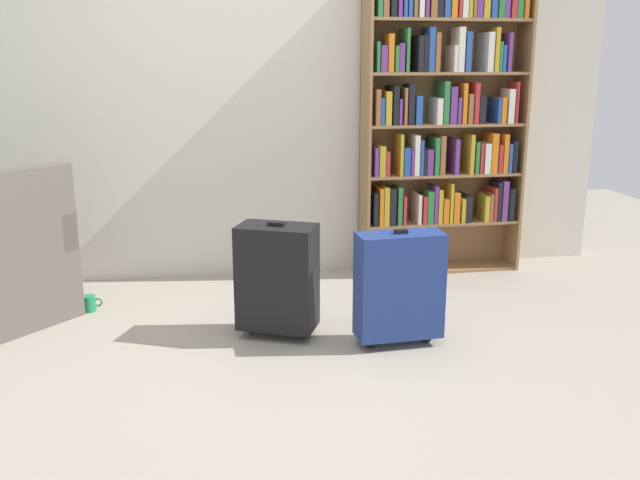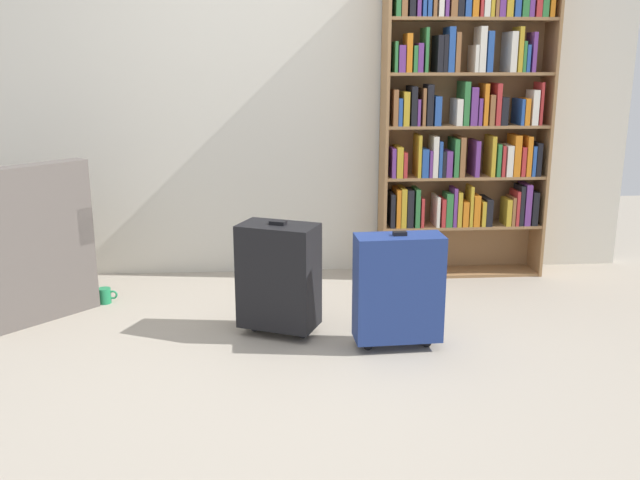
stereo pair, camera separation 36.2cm
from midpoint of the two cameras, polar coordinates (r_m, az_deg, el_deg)
ground_plane at (r=3.44m, az=1.70°, el=-10.62°), size 8.29×8.29×0.00m
back_wall at (r=4.79m, az=-0.26°, el=12.69°), size 4.74×0.10×2.60m
bookshelf at (r=4.83m, az=13.91°, el=9.87°), size 1.11×0.26×2.04m
armchair at (r=4.40m, az=-21.65°, el=-1.54°), size 0.99×0.99×0.90m
mug at (r=4.44m, az=-15.01°, el=-4.47°), size 0.12×0.08×0.10m
suitcase_navy_blue at (r=3.61m, az=9.30°, el=-3.95°), size 0.46×0.21×0.62m
suitcase_black at (r=3.74m, az=-0.64°, el=-2.99°), size 0.47×0.39×0.64m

